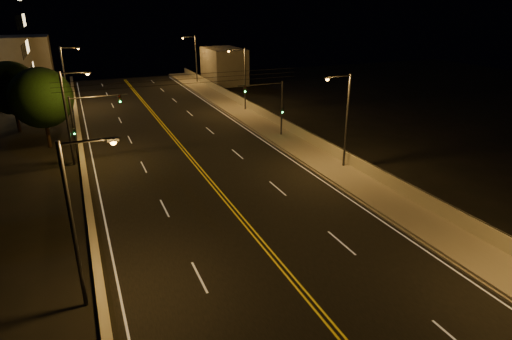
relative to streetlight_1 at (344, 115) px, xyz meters
name	(u,v)px	position (x,y,z in m)	size (l,w,h in m)	color
road	(222,195)	(-11.50, -1.20, -4.86)	(18.00, 120.00, 0.02)	black
sidewalk	(341,173)	(-0.70, -1.20, -4.72)	(3.60, 120.00, 0.30)	gray
curb	(322,177)	(-2.57, -1.20, -4.80)	(0.14, 120.00, 0.15)	gray
parapet_wall	(358,163)	(0.95, -1.20, -4.07)	(0.30, 120.00, 1.00)	#A8A18C
jersey_barrier	(90,212)	(-20.96, -1.20, -4.42)	(0.45, 120.00, 0.92)	#A8A18C
distant_building_right	(224,66)	(5.00, 45.85, -1.76)	(6.00, 10.00, 6.23)	slate
distant_building_left	(26,64)	(-27.50, 50.63, -0.44)	(8.00, 8.00, 8.87)	slate
parapet_rail	(358,158)	(0.95, -1.20, -3.54)	(0.06, 0.06, 120.00)	black
lane_markings	(222,195)	(-11.50, -1.27, -4.85)	(17.32, 116.00, 0.00)	silver
streetlight_1	(344,115)	(0.00, 0.00, 0.00)	(2.55, 0.28, 8.36)	#2D2D33
streetlight_2	(243,75)	(0.00, 23.55, 0.00)	(2.55, 0.28, 8.36)	#2D2D33
streetlight_3	(194,56)	(0.00, 47.47, 0.00)	(2.55, 0.28, 8.36)	#2D2D33
streetlight_4	(78,214)	(-21.40, -10.69, 0.00)	(2.55, 0.28, 8.36)	#2D2D33
streetlight_5	(70,112)	(-21.40, 10.50, 0.00)	(2.55, 0.28, 8.36)	#2D2D33
streetlight_6	(67,73)	(-21.40, 34.53, 0.00)	(2.55, 0.28, 8.36)	#2D2D33
traffic_signal_right	(273,103)	(-1.50, 10.87, -1.00)	(5.11, 0.31, 6.13)	#2D2D33
traffic_signal_left	(84,121)	(-20.30, 10.87, -1.00)	(5.11, 0.31, 6.13)	#2D2D33
overhead_wires	(185,79)	(-11.50, 8.30, 2.53)	(22.00, 0.03, 0.83)	black
tree_0	(41,98)	(-23.83, 16.84, 0.20)	(5.94, 5.94, 8.05)	black
tree_1	(11,88)	(-27.19, 24.54, 0.11)	(5.84, 5.84, 7.91)	black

